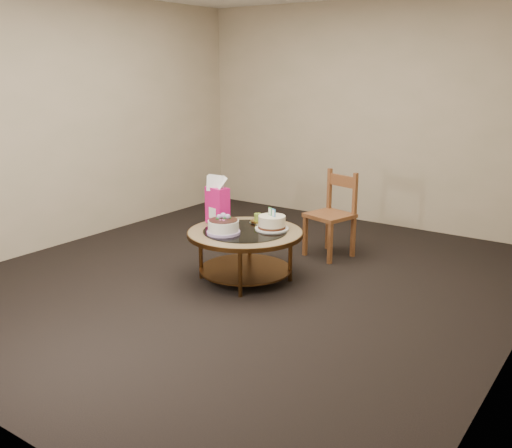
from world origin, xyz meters
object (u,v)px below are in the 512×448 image
Objects in this scene: coffee_table at (245,239)px; dining_chair at (332,214)px; cream_cake at (272,223)px; decorated_cake at (223,227)px; gift_bag at (217,201)px.

dining_chair reaches higher than coffee_table.
dining_chair reaches higher than cream_cake.
decorated_cake is at bearing -93.31° from dining_chair.
gift_bag reaches higher than dining_chair.
gift_bag is 0.52× the size of dining_chair.
cream_cake is 0.90m from dining_chair.
coffee_table is at bearing 7.31° from gift_bag.
coffee_table is 0.25m from decorated_cake.
coffee_table is at bearing -111.27° from cream_cake.
coffee_table is 0.28m from cream_cake.
gift_bag reaches higher than decorated_cake.
gift_bag is 1.23m from dining_chair.
gift_bag is at bearing 137.39° from decorated_cake.
dining_chair is at bearing 71.48° from gift_bag.
gift_bag is (-0.33, 0.04, 0.30)m from coffee_table.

